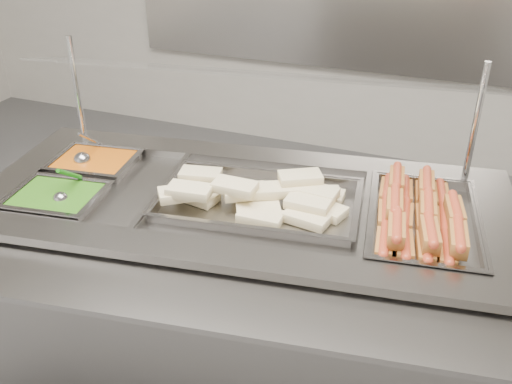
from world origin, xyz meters
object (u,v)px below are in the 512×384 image
(sneeze_guard, at_px, (256,77))
(ladle, at_px, (83,159))
(pan_wraps, at_px, (259,204))
(serving_spoon, at_px, (62,195))
(steam_counter, at_px, (244,295))
(pan_hotdogs, at_px, (423,227))

(sneeze_guard, bearing_deg, ladle, -164.32)
(pan_wraps, xyz_separation_m, serving_spoon, (-0.59, -0.22, 0.03))
(sneeze_guard, distance_m, ladle, 0.70)
(sneeze_guard, relative_size, ladle, 8.79)
(steam_counter, relative_size, pan_hotdogs, 3.34)
(sneeze_guard, height_order, pan_wraps, sneeze_guard)
(steam_counter, distance_m, sneeze_guard, 0.76)
(steam_counter, distance_m, pan_wraps, 0.39)
(ladle, bearing_deg, sneeze_guard, 15.68)
(sneeze_guard, relative_size, pan_wraps, 2.29)
(steam_counter, height_order, pan_hotdogs, pan_hotdogs)
(pan_hotdogs, relative_size, ladle, 3.12)
(pan_hotdogs, xyz_separation_m, serving_spoon, (-1.09, -0.30, 0.05))
(steam_counter, xyz_separation_m, serving_spoon, (-0.53, -0.22, 0.42))
(steam_counter, bearing_deg, pan_wraps, 8.36)
(steam_counter, distance_m, pan_hotdogs, 0.68)
(ladle, bearing_deg, steam_counter, -2.44)
(ladle, xyz_separation_m, serving_spoon, (0.10, -0.24, 0.00))
(pan_wraps, distance_m, serving_spoon, 0.63)
(steam_counter, xyz_separation_m, pan_wraps, (0.05, 0.01, 0.38))
(serving_spoon, bearing_deg, pan_hotdogs, 15.25)
(steam_counter, distance_m, serving_spoon, 0.71)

